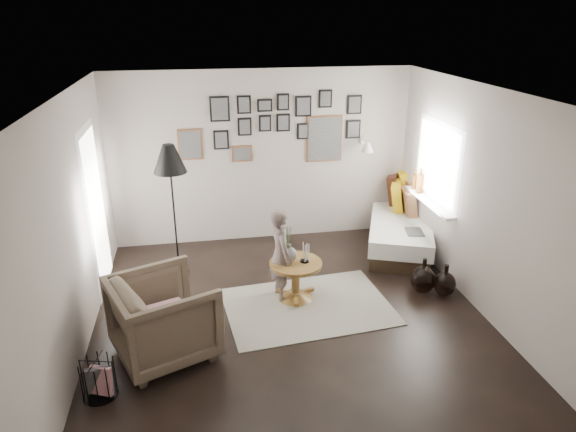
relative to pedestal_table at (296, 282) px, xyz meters
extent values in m
plane|color=black|center=(-0.14, -0.45, -0.23)|extent=(4.80, 4.80, 0.00)
plane|color=#9F948B|center=(-0.14, 1.95, 1.07)|extent=(4.50, 0.00, 4.50)
plane|color=#9F948B|center=(-0.14, -2.85, 1.07)|extent=(4.50, 0.00, 4.50)
plane|color=#9F948B|center=(-2.39, -0.45, 1.07)|extent=(0.00, 4.80, 4.80)
plane|color=#9F948B|center=(2.11, -0.45, 1.07)|extent=(0.00, 4.80, 4.80)
plane|color=white|center=(-0.14, -0.45, 2.37)|extent=(4.80, 4.80, 0.00)
plane|color=white|center=(-2.37, 0.75, 0.82)|extent=(0.00, 2.14, 2.14)
plane|color=white|center=(-2.37, 0.75, 0.82)|extent=(0.00, 1.88, 1.88)
plane|color=white|center=(-2.37, 0.75, 0.82)|extent=(0.00, 1.93, 1.93)
plane|color=white|center=(2.10, 0.75, 1.22)|extent=(0.00, 1.30, 1.30)
plane|color=white|center=(2.10, 0.75, 1.22)|extent=(0.00, 1.14, 1.14)
cube|color=white|center=(2.04, 0.75, 0.65)|extent=(0.15, 1.32, 0.04)
cylinder|color=#8C4C14|center=(2.04, 1.10, 0.81)|extent=(0.10, 0.10, 0.28)
cylinder|color=#8C4C14|center=(2.04, 1.27, 0.78)|extent=(0.08, 0.08, 0.22)
cube|color=brown|center=(-1.19, 1.94, 1.32)|extent=(0.35, 0.03, 0.45)
cube|color=black|center=(-1.19, 1.92, 1.32)|extent=(0.30, 0.01, 0.40)
cube|color=black|center=(-0.74, 1.94, 1.82)|extent=(0.28, 0.03, 0.36)
cube|color=black|center=(-0.74, 1.92, 1.82)|extent=(0.23, 0.01, 0.31)
cube|color=black|center=(-0.74, 1.94, 1.37)|extent=(0.22, 0.03, 0.28)
cube|color=black|center=(-0.74, 1.92, 1.37)|extent=(0.17, 0.01, 0.23)
cube|color=black|center=(-0.39, 1.94, 1.87)|extent=(0.20, 0.03, 0.26)
cube|color=black|center=(-0.39, 1.92, 1.87)|extent=(0.15, 0.01, 0.21)
cube|color=black|center=(-0.39, 1.94, 1.55)|extent=(0.20, 0.03, 0.26)
cube|color=black|center=(-0.39, 1.92, 1.55)|extent=(0.15, 0.01, 0.21)
cube|color=black|center=(-0.09, 1.94, 1.85)|extent=(0.22, 0.03, 0.18)
cube|color=black|center=(-0.09, 1.92, 1.85)|extent=(0.17, 0.01, 0.13)
cube|color=black|center=(-0.09, 1.94, 1.59)|extent=(0.18, 0.03, 0.24)
cube|color=black|center=(-0.09, 1.92, 1.59)|extent=(0.13, 0.01, 0.19)
cube|color=black|center=(0.18, 1.94, 1.89)|extent=(0.18, 0.03, 0.24)
cube|color=black|center=(0.18, 1.92, 1.89)|extent=(0.13, 0.01, 0.19)
cube|color=black|center=(0.18, 1.94, 1.59)|extent=(0.20, 0.03, 0.26)
cube|color=black|center=(0.18, 1.92, 1.59)|extent=(0.15, 0.01, 0.21)
cube|color=black|center=(0.48, 1.94, 1.82)|extent=(0.24, 0.03, 0.30)
cube|color=black|center=(0.48, 1.92, 1.82)|extent=(0.19, 0.01, 0.25)
cube|color=black|center=(0.48, 1.94, 1.45)|extent=(0.18, 0.03, 0.24)
cube|color=black|center=(0.48, 1.92, 1.45)|extent=(0.13, 0.01, 0.19)
cube|color=brown|center=(0.81, 1.94, 1.32)|extent=(0.55, 0.03, 0.70)
cube|color=black|center=(0.81, 1.92, 1.32)|extent=(0.50, 0.01, 0.65)
cube|color=black|center=(0.81, 1.94, 1.92)|extent=(0.20, 0.03, 0.26)
cube|color=black|center=(0.81, 1.92, 1.92)|extent=(0.15, 0.01, 0.21)
cube|color=black|center=(1.26, 1.94, 1.82)|extent=(0.22, 0.03, 0.28)
cube|color=black|center=(1.26, 1.92, 1.82)|extent=(0.17, 0.01, 0.23)
cube|color=black|center=(1.26, 1.94, 1.45)|extent=(0.22, 0.03, 0.28)
cube|color=black|center=(1.26, 1.92, 1.45)|extent=(0.17, 0.01, 0.23)
cube|color=brown|center=(-0.44, 1.94, 1.15)|extent=(0.30, 0.03, 0.24)
cube|color=black|center=(-0.44, 1.92, 1.15)|extent=(0.25, 0.01, 0.19)
cube|color=white|center=(1.41, 1.92, 1.27)|extent=(0.06, 0.04, 0.10)
cylinder|color=white|center=(1.41, 1.80, 1.29)|extent=(0.02, 0.24, 0.02)
cone|color=white|center=(1.41, 1.67, 1.23)|extent=(0.18, 0.18, 0.14)
cube|color=silver|center=(0.11, -0.22, -0.23)|extent=(2.08, 1.55, 0.01)
cone|color=brown|center=(0.00, 0.00, -0.19)|extent=(0.48, 0.48, 0.09)
cylinder|color=brown|center=(0.00, 0.00, 0.02)|extent=(0.10, 0.10, 0.37)
cylinder|color=brown|center=(0.00, 0.00, 0.25)|extent=(0.65, 0.65, 0.04)
ellipsoid|color=black|center=(-0.08, 0.02, 0.37)|extent=(0.18, 0.18, 0.20)
cylinder|color=black|center=(-0.08, 0.02, 0.49)|extent=(0.06, 0.06, 0.04)
cylinder|color=black|center=(0.11, 0.00, 0.28)|extent=(0.11, 0.11, 0.02)
cube|color=black|center=(1.86, 1.25, -0.12)|extent=(1.46, 2.10, 0.22)
cube|color=silver|center=(1.86, 1.25, 0.10)|extent=(1.54, 2.18, 0.24)
cube|color=#BB8C0A|center=(1.88, 2.05, 0.48)|extent=(0.36, 0.61, 0.57)
cube|color=black|center=(1.74, 1.95, 0.45)|extent=(0.43, 0.56, 0.51)
cube|color=maroon|center=(2.01, 1.78, 0.44)|extent=(0.25, 0.50, 0.49)
cube|color=#BB8C0A|center=(1.80, 1.64, 0.43)|extent=(0.40, 0.52, 0.47)
cube|color=maroon|center=(1.97, 1.46, 0.41)|extent=(0.28, 0.46, 0.43)
cube|color=black|center=(1.84, 0.70, 0.23)|extent=(0.28, 0.34, 0.02)
imported|color=brown|center=(-1.54, -0.85, 0.20)|extent=(1.25, 1.23, 0.88)
cube|color=silver|center=(-1.51, -0.80, 0.25)|extent=(0.51, 0.52, 0.18)
cylinder|color=black|center=(-1.44, 0.94, -0.22)|extent=(0.28, 0.28, 0.03)
cylinder|color=black|center=(-1.44, 0.94, 0.57)|extent=(0.02, 0.02, 1.61)
cone|color=black|center=(-1.44, 0.94, 1.39)|extent=(0.42, 0.42, 0.36)
cube|color=black|center=(-2.14, -1.37, -0.06)|extent=(0.22, 0.11, 0.29)
cube|color=silver|center=(-2.11, -1.39, -0.06)|extent=(0.22, 0.15, 0.29)
ellipsoid|color=black|center=(1.62, -0.14, -0.05)|extent=(0.31, 0.31, 0.36)
cylinder|color=black|center=(1.62, -0.14, 0.18)|extent=(0.05, 0.05, 0.11)
ellipsoid|color=black|center=(1.86, -0.26, -0.08)|extent=(0.28, 0.28, 0.32)
cylinder|color=black|center=(1.86, -0.26, 0.14)|extent=(0.05, 0.05, 0.11)
imported|color=#63534E|center=(-0.17, 0.08, 0.36)|extent=(0.35, 0.47, 1.18)
camera|label=1|loc=(-1.09, -5.47, 3.12)|focal=32.00mm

